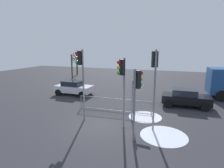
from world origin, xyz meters
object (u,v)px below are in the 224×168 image
(car_white_near, at_px, (74,87))
(traffic_light_mid_right, at_px, (137,89))
(traffic_light_rear_right, at_px, (154,72))
(traffic_light_foreground_left, at_px, (122,77))
(bare_tree_centre, at_px, (77,63))
(car_black_trailing, at_px, (185,97))
(bare_tree_left, at_px, (72,65))
(direction_sign_post, at_px, (133,98))
(traffic_light_rear_left, at_px, (81,69))

(car_white_near, bearing_deg, traffic_light_mid_right, -42.08)
(traffic_light_rear_right, bearing_deg, traffic_light_foreground_left, 166.43)
(bare_tree_centre, bearing_deg, traffic_light_foreground_left, -52.97)
(car_black_trailing, distance_m, bare_tree_left, 18.91)
(bare_tree_left, bearing_deg, bare_tree_centre, 108.53)
(direction_sign_post, distance_m, car_white_near, 8.73)
(direction_sign_post, bearing_deg, car_black_trailing, 58.72)
(traffic_light_rear_right, distance_m, traffic_light_foreground_left, 1.86)
(traffic_light_rear_right, distance_m, car_black_trailing, 6.27)
(traffic_light_rear_left, height_order, traffic_light_mid_right, traffic_light_rear_left)
(traffic_light_rear_right, relative_size, direction_sign_post, 1.72)
(traffic_light_foreground_left, bearing_deg, car_black_trailing, -87.18)
(traffic_light_rear_right, xyz_separation_m, direction_sign_post, (-1.39, 0.88, -1.91))
(traffic_light_rear_right, relative_size, traffic_light_mid_right, 1.24)
(traffic_light_rear_left, height_order, direction_sign_post, traffic_light_rear_left)
(traffic_light_foreground_left, distance_m, car_black_trailing, 7.30)
(car_black_trailing, bearing_deg, direction_sign_post, -129.24)
(traffic_light_mid_right, bearing_deg, traffic_light_rear_right, 104.30)
(traffic_light_foreground_left, bearing_deg, traffic_light_rear_right, -128.34)
(traffic_light_rear_left, height_order, bare_tree_left, traffic_light_rear_left)
(bare_tree_centre, bearing_deg, traffic_light_rear_left, -58.67)
(bare_tree_left, bearing_deg, traffic_light_mid_right, -49.35)
(car_black_trailing, bearing_deg, traffic_light_rear_right, -112.35)
(traffic_light_rear_right, distance_m, traffic_light_mid_right, 1.88)
(traffic_light_rear_right, xyz_separation_m, bare_tree_left, (-14.48, 14.48, -1.41))
(direction_sign_post, xyz_separation_m, bare_tree_centre, (-14.22, 16.99, 0.49))
(direction_sign_post, bearing_deg, bare_tree_left, 140.24)
(traffic_light_rear_left, distance_m, bare_tree_left, 17.58)
(car_black_trailing, distance_m, bare_tree_centre, 21.69)
(direction_sign_post, bearing_deg, traffic_light_mid_right, -67.02)
(traffic_light_foreground_left, bearing_deg, bare_tree_centre, -17.16)
(traffic_light_rear_right, height_order, bare_tree_left, traffic_light_rear_right)
(car_white_near, distance_m, bare_tree_left, 10.72)
(bare_tree_left, bearing_deg, direction_sign_post, -46.09)
(traffic_light_rear_right, bearing_deg, direction_sign_post, 118.17)
(traffic_light_foreground_left, height_order, bare_tree_left, traffic_light_foreground_left)
(traffic_light_mid_right, xyz_separation_m, direction_sign_post, (-0.76, 2.53, -1.25))
(traffic_light_rear_right, height_order, bare_tree_centre, traffic_light_rear_right)
(traffic_light_mid_right, distance_m, bare_tree_left, 21.26)
(traffic_light_rear_left, bearing_deg, bare_tree_centre, 24.38)
(direction_sign_post, relative_size, car_black_trailing, 0.72)
(direction_sign_post, height_order, car_white_near, direction_sign_post)
(traffic_light_rear_left, relative_size, direction_sign_post, 1.71)
(bare_tree_left, bearing_deg, car_white_near, -57.52)
(traffic_light_rear_left, relative_size, car_black_trailing, 1.23)
(traffic_light_mid_right, relative_size, bare_tree_centre, 0.87)
(traffic_light_mid_right, distance_m, bare_tree_centre, 24.61)
(traffic_light_mid_right, xyz_separation_m, bare_tree_centre, (-14.98, 19.51, -0.76))
(traffic_light_rear_right, bearing_deg, traffic_light_rear_left, 151.35)
(bare_tree_centre, bearing_deg, car_white_near, -61.02)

